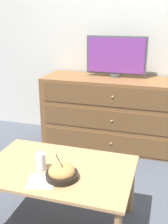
# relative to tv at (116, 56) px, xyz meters

# --- Properties ---
(ground_plane) EXTENTS (12.00, 12.00, 0.00)m
(ground_plane) POSITION_rel_tv_xyz_m (0.16, 0.20, -1.01)
(ground_plane) COLOR #474C56
(wall_back) EXTENTS (12.00, 0.05, 2.60)m
(wall_back) POSITION_rel_tv_xyz_m (0.16, 0.23, 0.29)
(wall_back) COLOR silver
(wall_back) RESTS_ON ground_plane
(dresser) EXTENTS (1.63, 0.54, 0.78)m
(dresser) POSITION_rel_tv_xyz_m (0.04, -0.09, -0.62)
(dresser) COLOR brown
(dresser) RESTS_ON ground_plane
(tv) EXTENTS (0.66, 0.11, 0.44)m
(tv) POSITION_rel_tv_xyz_m (0.00, 0.00, 0.00)
(tv) COLOR #515156
(tv) RESTS_ON dresser
(coffee_table) EXTENTS (1.00, 0.65, 0.46)m
(coffee_table) POSITION_rel_tv_xyz_m (-0.09, -1.49, -0.61)
(coffee_table) COLOR tan
(coffee_table) RESTS_ON ground_plane
(takeout_bowl) EXTENTS (0.21, 0.21, 0.19)m
(takeout_bowl) POSITION_rel_tv_xyz_m (-0.02, -1.60, -0.51)
(takeout_bowl) COLOR black
(takeout_bowl) RESTS_ON coffee_table
(drink_cup) EXTENTS (0.07, 0.07, 0.12)m
(drink_cup) POSITION_rel_tv_xyz_m (-0.19, -1.55, -0.50)
(drink_cup) COLOR beige
(drink_cup) RESTS_ON coffee_table
(napkin) EXTENTS (0.21, 0.21, 0.00)m
(napkin) POSITION_rel_tv_xyz_m (-0.13, -1.68, -0.55)
(napkin) COLOR silver
(napkin) RESTS_ON coffee_table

